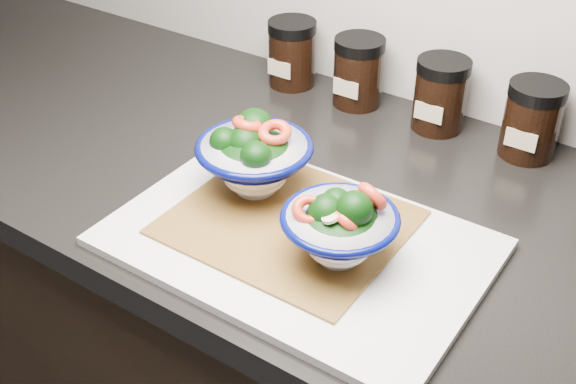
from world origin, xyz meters
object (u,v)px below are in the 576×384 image
Objects in this scene: bowl_right at (340,227)px; spice_jar_a at (292,53)px; cutting_board at (297,242)px; spice_jar_b at (358,72)px; spice_jar_d at (532,120)px; spice_jar_c at (440,95)px; bowl_left at (254,158)px.

bowl_right reaches higher than spice_jar_a.
cutting_board is 3.98× the size of spice_jar_b.
spice_jar_a and spice_jar_b have the same top height.
cutting_board is at bearing -113.35° from spice_jar_d.
bowl_right is (0.06, -0.01, 0.05)m from cutting_board.
cutting_board is 3.98× the size of spice_jar_d.
cutting_board is 3.27× the size of bowl_right.
spice_jar_a is 0.41m from spice_jar_d.
cutting_board is 0.40m from spice_jar_d.
spice_jar_d is at bearing 0.00° from spice_jar_a.
cutting_board is 0.37m from spice_jar_c.
spice_jar_a is at bearing 130.32° from bowl_right.
bowl_left is at bearing -64.31° from spice_jar_a.
spice_jar_a is 1.00× the size of spice_jar_d.
bowl_right is 1.22× the size of spice_jar_a.
spice_jar_a and spice_jar_c have the same top height.
bowl_right is 0.39m from spice_jar_d.
bowl_right is at bearing -19.77° from bowl_left.
spice_jar_d is at bearing 0.00° from spice_jar_b.
spice_jar_d reaches higher than cutting_board.
bowl_right reaches higher than cutting_board.
spice_jar_d is (0.16, 0.37, 0.05)m from cutting_board.
bowl_left is 1.36× the size of spice_jar_d.
spice_jar_a is 1.00× the size of spice_jar_b.
spice_jar_b is at bearing 180.00° from spice_jar_d.
bowl_right is at bearing -83.06° from spice_jar_c.
spice_jar_d is at bearing 75.64° from bowl_right.
spice_jar_b is 0.14m from spice_jar_c.
bowl_right reaches higher than spice_jar_c.
bowl_right is at bearing -63.22° from spice_jar_b.
spice_jar_c is (0.14, 0.00, 0.00)m from spice_jar_b.
cutting_board is 0.45m from spice_jar_a.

